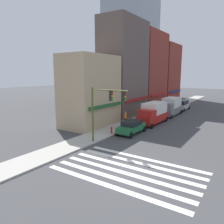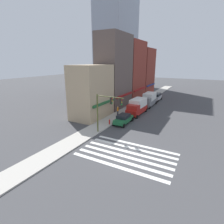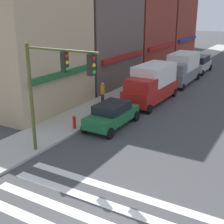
{
  "view_description": "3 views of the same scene",
  "coord_description": "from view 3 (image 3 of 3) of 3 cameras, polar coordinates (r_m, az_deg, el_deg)",
  "views": [
    {
      "loc": [
        -13.5,
        -7.49,
        7.15
      ],
      "look_at": [
        3.8,
        4.0,
        3.5
      ],
      "focal_mm": 35.0,
      "sensor_mm": 36.0,
      "label": 1
    },
    {
      "loc": [
        -16.44,
        -7.09,
        10.2
      ],
      "look_at": [
        3.8,
        4.0,
        3.5
      ],
      "focal_mm": 28.0,
      "sensor_mm": 36.0,
      "label": 2
    },
    {
      "loc": [
        -7.4,
        -4.84,
        7.43
      ],
      "look_at": [
        9.12,
        4.7,
        1.0
      ],
      "focal_mm": 50.0,
      "sensor_mm": 36.0,
      "label": 3
    }
  ],
  "objects": [
    {
      "name": "storefront_row",
      "position": [
        36.48,
        3.58,
        18.15
      ],
      "size": [
        37.36,
        5.3,
        15.96
      ],
      "color": "tan",
      "rests_on": "ground_plane"
    },
    {
      "name": "traffic_signal",
      "position": [
        15.15,
        -10.62,
        5.93
      ],
      "size": [
        0.32,
        4.23,
        5.78
      ],
      "color": "#474C1E",
      "rests_on": "ground_plane"
    },
    {
      "name": "sedan_green",
      "position": [
        20.18,
        -0.0,
        -0.43
      ],
      "size": [
        4.4,
        2.02,
        1.59
      ],
      "rotation": [
        0.0,
        0.0,
        0.0
      ],
      "color": "#1E6638",
      "rests_on": "ground_plane"
    },
    {
      "name": "box_truck_red",
      "position": [
        25.49,
        7.23,
        5.23
      ],
      "size": [
        6.25,
        2.42,
        3.04
      ],
      "rotation": [
        0.0,
        0.0,
        -0.02
      ],
      "color": "#B21E19",
      "rests_on": "ground_plane"
    },
    {
      "name": "box_truck_grey",
      "position": [
        32.59,
        12.61,
        7.85
      ],
      "size": [
        6.25,
        2.42,
        3.04
      ],
      "rotation": [
        0.0,
        0.0,
        0.02
      ],
      "color": "slate",
      "rests_on": "ground_plane"
    },
    {
      "name": "suv_silver",
      "position": [
        39.15,
        15.66,
        8.53
      ],
      "size": [
        4.72,
        2.12,
        1.94
      ],
      "rotation": [
        0.0,
        0.0,
        0.01
      ],
      "color": "#B7B7BC",
      "rests_on": "ground_plane"
    },
    {
      "name": "pedestrian_orange_vest",
      "position": [
        24.31,
        -1.73,
        3.45
      ],
      "size": [
        0.32,
        0.32,
        1.77
      ],
      "rotation": [
        0.0,
        0.0,
        4.3
      ],
      "color": "#23232D",
      "rests_on": "sidewalk_left"
    },
    {
      "name": "pedestrian_green_top",
      "position": [
        30.48,
        6.91,
        6.45
      ],
      "size": [
        0.32,
        0.32,
        1.77
      ],
      "rotation": [
        0.0,
        0.0,
        3.18
      ],
      "color": "#23232D",
      "rests_on": "sidewalk_left"
    },
    {
      "name": "pedestrian_white_shirt",
      "position": [
        31.33,
        5.65,
        6.82
      ],
      "size": [
        0.32,
        0.32,
        1.77
      ],
      "rotation": [
        0.0,
        0.0,
        4.9
      ],
      "color": "#23232D",
      "rests_on": "sidewalk_left"
    },
    {
      "name": "fire_hydrant",
      "position": [
        19.73,
        -6.93,
        -1.73
      ],
      "size": [
        0.24,
        0.24,
        0.84
      ],
      "color": "red",
      "rests_on": "sidewalk_left"
    }
  ]
}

